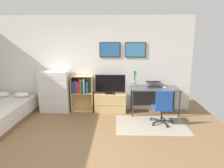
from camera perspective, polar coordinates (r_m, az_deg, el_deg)
The scene contains 12 objects.
ground_plane at distance 4.14m, azimuth -12.64°, elevation -17.65°, with size 7.20×7.20×0.00m, color brown.
wall_back_with_posters at distance 6.01m, azimuth -7.44°, elevation 5.61°, with size 6.12×0.09×2.70m.
area_rug at distance 5.20m, azimuth 10.75°, elevation -11.01°, with size 1.70×1.20×0.01m, color #9E937F.
dresser at distance 6.08m, azimuth -15.57°, elevation -2.00°, with size 0.82×0.46×1.18m.
bookshelf at distance 5.95m, azimuth -8.55°, elevation -1.61°, with size 0.61×0.30×1.04m.
tv_stand at distance 5.91m, azimuth -0.47°, elevation -5.20°, with size 0.88×0.41×0.53m.
television at distance 5.75m, azimuth -0.49°, elevation -0.12°, with size 0.84×0.16×0.55m.
desk at distance 5.87m, azimuth 11.59°, elevation -2.10°, with size 1.30×0.61×0.74m.
office_chair at distance 5.12m, azimuth 13.92°, elevation -6.14°, with size 0.56×0.58×0.86m.
laptop at distance 5.88m, azimuth 11.60°, elevation -0.09°, with size 0.43×0.46×0.17m.
computer_mouse at distance 5.82m, azimuth 14.41°, elevation -0.88°, with size 0.06×0.10×0.03m, color silver.
bamboo_vase at distance 5.84m, azimuth 6.30°, elevation 1.69°, with size 0.10×0.10×0.45m.
Camera 1 is at (0.97, -3.46, 2.04)m, focal length 32.92 mm.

